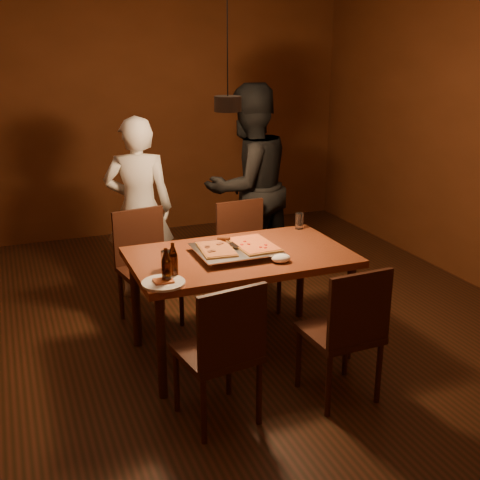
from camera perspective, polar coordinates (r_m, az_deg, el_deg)
name	(u,v)px	position (r m, az deg, el deg)	size (l,w,h in m)	color
room_shell	(228,157)	(4.10, -1.13, 7.91)	(6.00, 6.00, 6.00)	#3C1C10
dining_table	(240,264)	(4.16, 0.00, -2.27)	(1.50, 0.90, 0.75)	brown
chair_far_left	(145,256)	(4.78, -9.02, -1.51)	(0.48, 0.48, 0.49)	#38190F
chair_far_right	(245,246)	(4.96, 0.50, -0.54)	(0.45, 0.45, 0.49)	#38190F
chair_near_left	(223,342)	(3.42, -1.58, -9.66)	(0.48, 0.48, 0.49)	#38190F
chair_near_right	(348,323)	(3.69, 10.22, -7.75)	(0.44, 0.44, 0.49)	#38190F
pizza_tray	(236,252)	(4.11, -0.39, -1.11)	(0.55, 0.45, 0.05)	silver
pizza_meat	(216,249)	(4.06, -2.24, -0.85)	(0.22, 0.34, 0.02)	maroon
pizza_cheese	(254,244)	(4.15, 1.31, -0.40)	(0.25, 0.40, 0.02)	gold
spatula	(236,245)	(4.13, -0.42, -0.44)	(0.09, 0.24, 0.04)	silver
beer_bottle_a	(166,266)	(3.62, -7.00, -2.48)	(0.06, 0.06, 0.22)	black
beer_bottle_b	(173,260)	(3.72, -6.37, -1.92)	(0.06, 0.06, 0.22)	black
water_glass_left	(167,260)	(3.87, -6.93, -1.89)	(0.08, 0.08, 0.12)	silver
water_glass_right	(299,221)	(4.69, 5.64, 1.80)	(0.06, 0.06, 0.13)	silver
plate_slice	(163,283)	(3.65, -7.27, -4.04)	(0.26, 0.26, 0.03)	white
napkin	(281,258)	(3.98, 3.91, -1.74)	(0.13, 0.10, 0.05)	white
diner_white	(139,209)	(5.20, -9.55, 2.95)	(0.57, 0.38, 1.57)	silver
diner_dark	(248,187)	(5.39, 0.80, 5.05)	(0.88, 0.69, 1.81)	black
pendant_lamp	(228,102)	(4.05, -1.17, 12.94)	(0.18, 0.18, 1.10)	black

